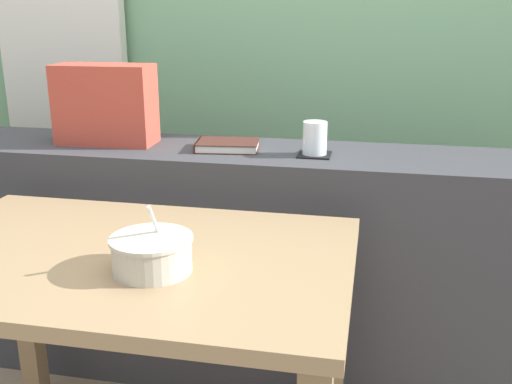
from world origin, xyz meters
name	(u,v)px	position (x,y,z in m)	size (l,w,h in m)	color
curtain_left_panel	(59,4)	(-0.87, 1.14, 1.25)	(0.56, 0.06, 2.50)	silver
dark_console_ledge	(229,263)	(0.00, 0.55, 0.40)	(2.80, 0.37, 0.80)	#38383D
breakfast_table	(128,296)	(-0.09, -0.07, 0.58)	(1.06, 0.69, 0.69)	#826849
coaster_square	(314,155)	(0.29, 0.52, 0.81)	(0.10, 0.10, 0.01)	black
juice_glass	(315,140)	(0.29, 0.52, 0.85)	(0.07, 0.07, 0.10)	white
closed_book	(227,145)	(0.00, 0.54, 0.82)	(0.21, 0.16, 0.03)	#47231E
throw_pillow	(105,104)	(-0.41, 0.55, 0.93)	(0.32, 0.14, 0.26)	#B74233
soup_bowl	(152,254)	(0.01, -0.15, 0.73)	(0.18, 0.18, 0.16)	#BCB7A8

